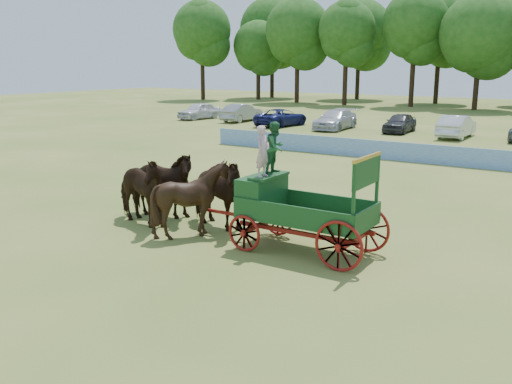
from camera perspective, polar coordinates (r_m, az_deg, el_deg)
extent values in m
plane|color=#9B8E46|center=(16.52, -1.84, -6.23)|extent=(160.00, 160.00, 0.00)
imported|color=black|center=(19.58, -11.71, 0.19)|extent=(3.03, 1.80, 2.39)
imported|color=black|center=(20.35, -9.54, 0.76)|extent=(3.03, 1.81, 2.39)
imported|color=black|center=(18.00, -6.27, -0.71)|extent=(2.54, 2.36, 2.40)
imported|color=black|center=(18.84, -4.15, -0.07)|extent=(3.04, 1.85, 2.39)
cube|color=maroon|center=(17.33, 0.58, -3.22)|extent=(0.12, 2.00, 0.12)
cube|color=maroon|center=(15.99, 9.71, -4.81)|extent=(0.12, 2.00, 0.12)
cube|color=maroon|center=(16.11, 4.04, -4.07)|extent=(3.80, 0.10, 0.12)
cube|color=maroon|center=(17.04, 5.85, -3.15)|extent=(3.80, 0.10, 0.12)
cube|color=maroon|center=(17.77, -1.86, -2.32)|extent=(2.80, 0.09, 0.09)
cube|color=#184820|center=(16.49, 4.99, -2.67)|extent=(3.80, 1.80, 0.10)
cube|color=#184820|center=(15.67, 3.48, -2.34)|extent=(3.80, 0.06, 0.55)
cube|color=#184820|center=(17.17, 6.40, -1.04)|extent=(3.80, 0.06, 0.55)
cube|color=#184820|center=(15.65, 11.08, -2.58)|extent=(0.06, 1.80, 0.55)
cube|color=#184820|center=(17.09, 0.59, -0.16)|extent=(0.85, 1.70, 1.05)
cube|color=#184820|center=(16.84, 1.31, 1.62)|extent=(0.55, 1.50, 0.08)
cube|color=#184820|center=(17.34, -0.47, -0.65)|extent=(0.10, 1.60, 0.65)
cube|color=#184820|center=(17.32, 0.03, -1.69)|extent=(0.55, 1.60, 0.06)
cube|color=#184820|center=(14.80, 9.73, -0.81)|extent=(0.08, 0.08, 1.80)
cube|color=#184820|center=(16.25, 11.99, 0.31)|extent=(0.08, 0.08, 1.80)
cube|color=#184820|center=(15.40, 11.01, 1.95)|extent=(0.07, 1.75, 0.75)
cube|color=gold|center=(15.33, 11.07, 3.42)|extent=(0.08, 1.80, 0.09)
cube|color=gold|center=(15.41, 10.87, 1.97)|extent=(0.02, 1.30, 0.12)
torus|color=maroon|center=(16.58, -1.19, -4.15)|extent=(1.09, 0.09, 1.09)
torus|color=maroon|center=(18.12, 2.20, -2.68)|extent=(1.09, 0.09, 1.09)
torus|color=maroon|center=(15.13, 8.28, -5.38)|extent=(1.39, 0.09, 1.39)
torus|color=maroon|center=(16.80, 11.03, -3.64)|extent=(1.39, 0.09, 1.39)
imported|color=#D8A5B0|center=(16.41, 0.68, 4.09)|extent=(0.35, 0.54, 1.48)
imported|color=#246032|center=(17.00, 1.95, 4.49)|extent=(0.58, 0.75, 1.54)
cube|color=#2052AF|center=(32.72, 15.06, 3.85)|extent=(26.00, 0.08, 1.05)
imported|color=silver|center=(55.96, -5.72, 8.09)|extent=(2.38, 4.87, 1.60)
imported|color=gray|center=(53.47, -1.45, 7.93)|extent=(1.74, 4.90, 1.61)
imported|color=navy|center=(49.60, 2.55, 7.46)|extent=(3.00, 5.54, 1.48)
imported|color=silver|center=(47.58, 7.94, 7.19)|extent=(2.48, 5.59, 1.59)
imported|color=#333338|center=(46.32, 14.18, 6.72)|extent=(2.00, 4.51, 1.51)
imported|color=silver|center=(44.23, 19.41, 6.20)|extent=(1.74, 4.98, 1.64)
cylinder|color=#382314|center=(85.30, -5.35, 11.00)|extent=(0.60, 0.60, 5.41)
sphere|color=#1A4913|center=(85.38, -5.45, 15.87)|extent=(8.34, 8.34, 8.34)
cylinder|color=#382314|center=(85.29, 0.23, 10.65)|extent=(0.60, 0.60, 4.20)
sphere|color=#1A4913|center=(85.25, 0.23, 14.43)|extent=(7.23, 7.23, 7.23)
cylinder|color=#382314|center=(78.80, 4.12, 10.78)|extent=(0.60, 0.60, 5.16)
sphere|color=#1A4913|center=(78.86, 4.20, 15.82)|extent=(8.64, 8.64, 8.64)
cylinder|color=#382314|center=(75.04, 8.88, 10.54)|extent=(0.60, 0.60, 5.09)
sphere|color=#1A4913|center=(75.09, 9.07, 15.75)|extent=(7.20, 7.20, 7.20)
cylinder|color=#382314|center=(73.92, 15.31, 10.34)|extent=(0.60, 0.60, 5.44)
sphere|color=#1A4913|center=(74.02, 15.66, 15.99)|extent=(7.92, 7.92, 7.92)
cylinder|color=#382314|center=(71.44, 21.13, 9.56)|extent=(0.60, 0.60, 4.66)
sphere|color=#1A4913|center=(71.45, 21.54, 14.56)|extent=(9.12, 9.12, 9.12)
cylinder|color=#382314|center=(89.74, 1.61, 11.18)|extent=(0.60, 0.60, 5.54)
sphere|color=#1A4913|center=(89.83, 1.64, 15.93)|extent=(9.89, 9.89, 9.89)
cylinder|color=#382314|center=(86.83, 10.11, 10.84)|extent=(0.60, 0.60, 5.25)
sphere|color=#1A4913|center=(86.89, 10.30, 15.48)|extent=(9.47, 9.47, 9.47)
cylinder|color=#382314|center=(80.48, 17.61, 10.38)|extent=(0.60, 0.60, 5.46)
sphere|color=#1A4913|center=(80.58, 17.98, 15.58)|extent=(8.94, 8.94, 8.94)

